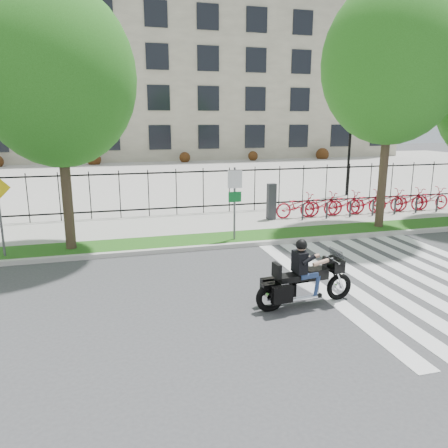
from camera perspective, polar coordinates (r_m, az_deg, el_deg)
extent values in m
plane|color=#3C3C3F|center=(10.75, 1.79, -9.55)|extent=(120.00, 120.00, 0.00)
cube|color=#B5B2AA|center=(14.47, -2.94, -3.13)|extent=(60.00, 0.20, 0.15)
cube|color=#1D5715|center=(15.27, -3.62, -2.25)|extent=(60.00, 1.50, 0.15)
cube|color=#98968E|center=(17.65, -5.26, -0.13)|extent=(60.00, 3.50, 0.15)
cube|color=#98968E|center=(34.83, -10.32, 6.39)|extent=(80.00, 34.00, 0.10)
cube|color=gray|center=(54.85, -12.75, 19.20)|extent=(60.00, 20.00, 20.00)
cylinder|color=black|center=(25.14, 15.96, 7.92)|extent=(0.14, 0.14, 4.00)
cylinder|color=black|center=(25.04, 16.25, 12.24)|extent=(0.06, 0.70, 0.70)
sphere|color=white|center=(24.86, 15.55, 12.51)|extent=(0.36, 0.36, 0.36)
sphere|color=white|center=(25.22, 16.96, 12.43)|extent=(0.36, 0.36, 0.36)
cylinder|color=#37281E|center=(14.61, -19.88, 4.38)|extent=(0.32, 0.32, 3.90)
ellipsoid|color=#1F5814|center=(14.52, -20.98, 17.55)|extent=(4.68, 4.68, 5.38)
cylinder|color=#37281E|center=(17.73, 20.10, 6.85)|extent=(0.32, 0.32, 4.52)
ellipsoid|color=#1F5814|center=(17.75, 21.13, 19.03)|extent=(5.06, 5.06, 5.82)
cube|color=#2D2D33|center=(18.20, 6.21, 2.93)|extent=(0.35, 0.25, 1.50)
imported|color=#B11022|center=(18.71, 9.62, 2.38)|extent=(1.98, 0.69, 1.04)
cylinder|color=#2D2D33|center=(18.30, 10.25, 1.57)|extent=(0.08, 0.08, 0.70)
imported|color=#B11022|center=(19.19, 12.61, 2.52)|extent=(1.98, 0.69, 1.04)
cylinder|color=#2D2D33|center=(18.79, 13.29, 1.73)|extent=(0.08, 0.08, 0.70)
imported|color=#B11022|center=(19.72, 15.45, 2.65)|extent=(1.98, 0.69, 1.04)
cylinder|color=#2D2D33|center=(19.33, 16.16, 1.88)|extent=(0.08, 0.08, 0.70)
imported|color=#B11022|center=(20.30, 18.13, 2.76)|extent=(1.98, 0.69, 1.04)
cylinder|color=#2D2D33|center=(19.92, 18.87, 2.02)|extent=(0.08, 0.08, 0.70)
imported|color=#B11022|center=(20.92, 20.66, 2.86)|extent=(1.98, 0.69, 1.04)
cylinder|color=#2D2D33|center=(20.55, 21.43, 2.14)|extent=(0.08, 0.08, 0.70)
imported|color=#B11022|center=(21.58, 23.04, 2.95)|extent=(1.98, 0.69, 1.04)
cylinder|color=#2D2D33|center=(21.22, 23.82, 2.26)|extent=(0.08, 0.08, 0.70)
imported|color=#B11022|center=(22.27, 25.28, 3.03)|extent=(1.98, 0.69, 1.04)
cylinder|color=#2D2D33|center=(21.93, 26.07, 2.36)|extent=(0.08, 0.08, 0.70)
cylinder|color=#59595B|center=(14.93, 1.38, 2.64)|extent=(0.07, 0.07, 2.50)
cube|color=white|center=(14.76, 1.44, 5.86)|extent=(0.50, 0.03, 0.60)
cube|color=#0C6626|center=(14.85, 1.43, 3.56)|extent=(0.45, 0.03, 0.35)
cylinder|color=#59595B|center=(14.69, -27.18, 0.76)|extent=(0.07, 0.07, 2.40)
torus|color=black|center=(10.86, 14.78, -7.92)|extent=(0.67, 0.18, 0.66)
torus|color=black|center=(9.98, 6.05, -9.48)|extent=(0.71, 0.20, 0.70)
cube|color=black|center=(10.56, 14.11, -5.13)|extent=(0.33, 0.55, 0.29)
cube|color=#26262B|center=(10.53, 14.48, -3.95)|extent=(0.19, 0.49, 0.29)
cube|color=silver|center=(10.32, 10.40, -8.19)|extent=(0.60, 0.37, 0.38)
cube|color=black|center=(10.36, 11.85, -6.33)|extent=(0.55, 0.37, 0.25)
cube|color=black|center=(10.06, 8.82, -6.91)|extent=(0.70, 0.40, 0.13)
cube|color=black|center=(9.82, 6.90, -6.06)|extent=(0.12, 0.33, 0.33)
cube|color=black|center=(9.74, 7.60, -9.12)|extent=(0.49, 0.19, 0.38)
cube|color=black|center=(10.22, 6.09, -7.99)|extent=(0.49, 0.19, 0.38)
cube|color=black|center=(10.04, 9.85, -4.91)|extent=(0.26, 0.40, 0.50)
sphere|color=tan|center=(9.94, 10.08, -2.90)|extent=(0.22, 0.22, 0.22)
sphere|color=black|center=(9.93, 10.09, -2.69)|extent=(0.26, 0.26, 0.26)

